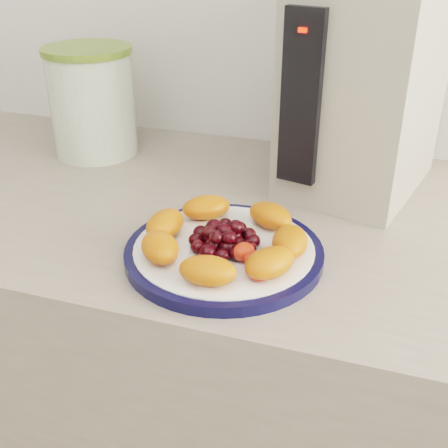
% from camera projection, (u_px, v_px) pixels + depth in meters
% --- Properties ---
extents(counter, '(3.50, 0.60, 0.90)m').
position_uv_depth(counter, '(257.00, 421.00, 1.07)').
color(counter, gray).
rests_on(counter, floor).
extents(cabinet_face, '(3.48, 0.58, 0.84)m').
position_uv_depth(cabinet_face, '(257.00, 432.00, 1.08)').
color(cabinet_face, brown).
rests_on(cabinet_face, floor).
extents(plate_rim, '(0.26, 0.26, 0.01)m').
position_uv_depth(plate_rim, '(224.00, 253.00, 0.73)').
color(plate_rim, black).
rests_on(plate_rim, counter).
extents(plate_face, '(0.23, 0.23, 0.02)m').
position_uv_depth(plate_face, '(224.00, 252.00, 0.73)').
color(plate_face, white).
rests_on(plate_face, counter).
extents(canister, '(0.18, 0.18, 0.18)m').
position_uv_depth(canister, '(93.00, 105.00, 1.03)').
color(canister, '#396119').
rests_on(canister, counter).
extents(canister_lid, '(0.19, 0.19, 0.01)m').
position_uv_depth(canister_lid, '(86.00, 50.00, 0.98)').
color(canister_lid, olive).
rests_on(canister_lid, canister).
extents(appliance_body, '(0.24, 0.30, 0.33)m').
position_uv_depth(appliance_body, '(366.00, 86.00, 0.86)').
color(appliance_body, '#ACA596').
rests_on(appliance_body, counter).
extents(appliance_panel, '(0.06, 0.03, 0.24)m').
position_uv_depth(appliance_panel, '(301.00, 99.00, 0.78)').
color(appliance_panel, black).
rests_on(appliance_panel, appliance_body).
extents(appliance_led, '(0.01, 0.01, 0.01)m').
position_uv_depth(appliance_led, '(303.00, 30.00, 0.73)').
color(appliance_led, '#FF0C05').
rests_on(appliance_led, appliance_panel).
extents(fruit_plate, '(0.22, 0.22, 0.03)m').
position_uv_depth(fruit_plate, '(226.00, 239.00, 0.71)').
color(fruit_plate, '#D24E13').
rests_on(fruit_plate, plate_face).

